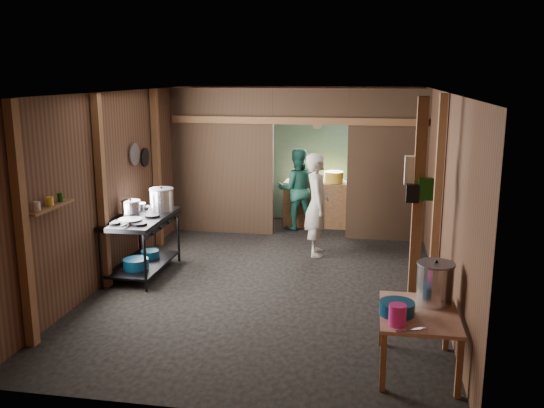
% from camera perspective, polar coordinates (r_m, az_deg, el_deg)
% --- Properties ---
extents(floor, '(4.50, 7.00, 0.00)m').
position_cam_1_polar(floor, '(8.45, 0.24, -7.00)').
color(floor, black).
rests_on(floor, ground).
extents(ceiling, '(4.50, 7.00, 0.00)m').
position_cam_1_polar(ceiling, '(7.97, 0.25, 10.90)').
color(ceiling, '#363431').
rests_on(ceiling, ground).
extents(wall_back, '(4.50, 0.00, 2.60)m').
position_cam_1_polar(wall_back, '(11.53, 3.20, 4.92)').
color(wall_back, brown).
rests_on(wall_back, ground).
extents(wall_front, '(4.50, 0.00, 2.60)m').
position_cam_1_polar(wall_front, '(4.80, -6.87, -6.13)').
color(wall_front, brown).
rests_on(wall_front, ground).
extents(wall_left, '(0.00, 7.00, 2.60)m').
position_cam_1_polar(wall_left, '(8.77, -14.41, 2.11)').
color(wall_left, brown).
rests_on(wall_left, ground).
extents(wall_right, '(0.00, 7.00, 2.60)m').
position_cam_1_polar(wall_right, '(8.05, 16.24, 1.09)').
color(wall_right, brown).
rests_on(wall_right, ground).
extents(partition_left, '(1.85, 0.10, 2.60)m').
position_cam_1_polar(partition_left, '(10.51, -4.87, 4.15)').
color(partition_left, '#453324').
rests_on(partition_left, floor).
extents(partition_right, '(1.35, 0.10, 2.60)m').
position_cam_1_polar(partition_right, '(10.17, 11.17, 3.67)').
color(partition_right, '#453324').
rests_on(partition_right, floor).
extents(partition_header, '(1.30, 0.10, 0.60)m').
position_cam_1_polar(partition_header, '(10.12, 3.80, 9.54)').
color(partition_header, '#453324').
rests_on(partition_header, wall_back).
extents(turquoise_panel, '(4.40, 0.06, 2.50)m').
position_cam_1_polar(turquoise_panel, '(11.48, 3.16, 4.64)').
color(turquoise_panel, '#69B4A8').
rests_on(turquoise_panel, wall_back).
extents(back_counter, '(1.20, 0.50, 0.85)m').
position_cam_1_polar(back_counter, '(11.11, 4.34, 0.03)').
color(back_counter, '#9A653F').
rests_on(back_counter, floor).
extents(wall_clock, '(0.20, 0.03, 0.20)m').
position_cam_1_polar(wall_clock, '(11.34, 4.44, 7.83)').
color(wall_clock, beige).
rests_on(wall_clock, wall_back).
extents(post_left_a, '(0.10, 0.12, 2.60)m').
position_cam_1_polar(post_left_a, '(6.51, -23.21, -2.09)').
color(post_left_a, '#9A653F').
rests_on(post_left_a, floor).
extents(post_left_b, '(0.10, 0.12, 2.60)m').
position_cam_1_polar(post_left_b, '(8.03, -16.28, 1.06)').
color(post_left_b, '#9A653F').
rests_on(post_left_b, floor).
extents(post_left_c, '(0.10, 0.12, 2.60)m').
position_cam_1_polar(post_left_c, '(9.83, -11.19, 3.37)').
color(post_left_c, '#9A653F').
rests_on(post_left_c, floor).
extents(post_right, '(0.10, 0.12, 2.60)m').
position_cam_1_polar(post_right, '(7.85, 15.88, 0.82)').
color(post_right, '#9A653F').
rests_on(post_right, floor).
extents(post_free, '(0.12, 0.12, 2.60)m').
position_cam_1_polar(post_free, '(6.75, 14.00, -0.94)').
color(post_free, '#9A653F').
rests_on(post_free, floor).
extents(cross_beam, '(4.40, 0.12, 0.12)m').
position_cam_1_polar(cross_beam, '(10.12, 2.33, 8.13)').
color(cross_beam, '#9A653F').
rests_on(cross_beam, wall_left).
extents(pan_lid_big, '(0.03, 0.34, 0.34)m').
position_cam_1_polar(pan_lid_big, '(9.06, -13.27, 4.74)').
color(pan_lid_big, slate).
rests_on(pan_lid_big, wall_left).
extents(pan_lid_small, '(0.03, 0.30, 0.30)m').
position_cam_1_polar(pan_lid_small, '(9.44, -12.29, 4.48)').
color(pan_lid_small, black).
rests_on(pan_lid_small, wall_left).
extents(wall_shelf, '(0.14, 0.80, 0.03)m').
position_cam_1_polar(wall_shelf, '(6.88, -20.83, -0.28)').
color(wall_shelf, '#9A653F').
rests_on(wall_shelf, wall_left).
extents(jar_white, '(0.07, 0.07, 0.10)m').
position_cam_1_polar(jar_white, '(6.66, -21.96, -0.21)').
color(jar_white, beige).
rests_on(jar_white, wall_shelf).
extents(jar_yellow, '(0.08, 0.08, 0.10)m').
position_cam_1_polar(jar_yellow, '(6.87, -20.87, 0.25)').
color(jar_yellow, yellow).
rests_on(jar_yellow, wall_shelf).
extents(jar_green, '(0.06, 0.06, 0.10)m').
position_cam_1_polar(jar_green, '(7.05, -19.97, 0.62)').
color(jar_green, '#12450C').
rests_on(jar_green, wall_shelf).
extents(bag_white, '(0.22, 0.15, 0.32)m').
position_cam_1_polar(bag_white, '(6.73, 13.75, 3.21)').
color(bag_white, beige).
rests_on(bag_white, post_free).
extents(bag_green, '(0.16, 0.12, 0.24)m').
position_cam_1_polar(bag_green, '(6.63, 14.77, 1.44)').
color(bag_green, '#12450C').
rests_on(bag_green, post_free).
extents(bag_black, '(0.14, 0.10, 0.20)m').
position_cam_1_polar(bag_black, '(6.61, 13.55, 1.03)').
color(bag_black, black).
rests_on(bag_black, post_free).
extents(gas_range, '(0.75, 1.46, 0.86)m').
position_cam_1_polar(gas_range, '(8.59, -12.55, -3.98)').
color(gas_range, black).
rests_on(gas_range, floor).
extents(prep_table, '(0.74, 1.01, 0.60)m').
position_cam_1_polar(prep_table, '(6.00, 14.00, -12.80)').
color(prep_table, tan).
rests_on(prep_table, floor).
extents(stove_pot_large, '(0.42, 0.42, 0.35)m').
position_cam_1_polar(stove_pot_large, '(8.75, -10.71, 0.38)').
color(stove_pot_large, silver).
rests_on(stove_pot_large, gas_range).
extents(stove_pot_med, '(0.31, 0.31, 0.23)m').
position_cam_1_polar(stove_pot_med, '(8.58, -13.61, -0.42)').
color(stove_pot_med, silver).
rests_on(stove_pot_med, gas_range).
extents(stove_saucepan, '(0.16, 0.16, 0.10)m').
position_cam_1_polar(stove_saucepan, '(8.91, -12.70, -0.22)').
color(stove_saucepan, silver).
rests_on(stove_saucepan, gas_range).
extents(frying_pan, '(0.40, 0.58, 0.07)m').
position_cam_1_polar(frying_pan, '(8.15, -13.66, -1.60)').
color(frying_pan, slate).
rests_on(frying_pan, gas_range).
extents(blue_tub_front, '(0.35, 0.35, 0.15)m').
position_cam_1_polar(blue_tub_front, '(8.42, -13.15, -5.70)').
color(blue_tub_front, navy).
rests_on(blue_tub_front, gas_range).
extents(blue_tub_back, '(0.27, 0.27, 0.11)m').
position_cam_1_polar(blue_tub_back, '(8.89, -11.82, -4.78)').
color(blue_tub_back, navy).
rests_on(blue_tub_back, gas_range).
extents(stock_pot, '(0.49, 0.49, 0.44)m').
position_cam_1_polar(stock_pot, '(6.06, 15.62, -7.54)').
color(stock_pot, silver).
rests_on(stock_pot, prep_table).
extents(wash_basin, '(0.41, 0.41, 0.13)m').
position_cam_1_polar(wash_basin, '(5.75, 12.10, -9.91)').
color(wash_basin, navy).
rests_on(wash_basin, prep_table).
extents(pink_bucket, '(0.19, 0.19, 0.19)m').
position_cam_1_polar(pink_bucket, '(5.51, 12.15, -10.53)').
color(pink_bucket, '#E92A98').
rests_on(pink_bucket, prep_table).
extents(knife, '(0.29, 0.15, 0.01)m').
position_cam_1_polar(knife, '(5.47, 13.38, -11.85)').
color(knife, silver).
rests_on(knife, prep_table).
extents(yellow_tub, '(0.36, 0.36, 0.20)m').
position_cam_1_polar(yellow_tub, '(10.99, 6.04, 2.65)').
color(yellow_tub, yellow).
rests_on(yellow_tub, back_counter).
extents(red_cup, '(0.13, 0.13, 0.15)m').
position_cam_1_polar(red_cup, '(11.04, 3.32, 2.60)').
color(red_cup, '#C80D00').
rests_on(red_cup, back_counter).
extents(cook, '(0.48, 0.65, 1.64)m').
position_cam_1_polar(cook, '(9.24, 4.42, -0.06)').
color(cook, beige).
rests_on(cook, floor).
extents(worker_back, '(0.84, 0.72, 1.51)m').
position_cam_1_polar(worker_back, '(10.78, 2.47, 1.46)').
color(worker_back, '#256859').
rests_on(worker_back, floor).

